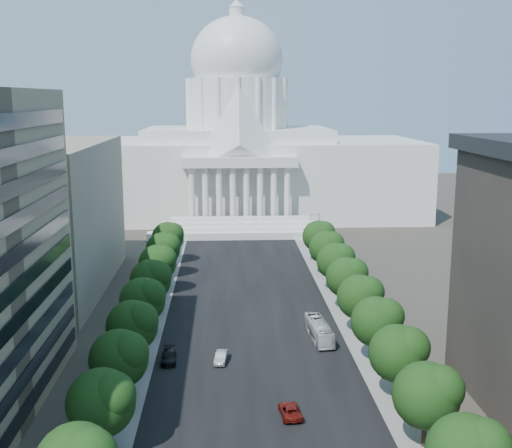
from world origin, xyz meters
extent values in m
cube|color=black|center=(0.00, 90.00, 0.00)|extent=(30.00, 260.00, 0.01)
cube|color=gray|center=(-19.00, 90.00, 0.00)|extent=(8.00, 260.00, 0.02)
cube|color=gray|center=(19.00, 90.00, 0.00)|extent=(8.00, 260.00, 0.02)
cube|color=white|center=(0.00, 185.00, 12.50)|extent=(120.00, 50.00, 25.00)
cube|color=white|center=(0.00, 185.00, 27.00)|extent=(60.00, 40.00, 4.00)
cube|color=white|center=(0.00, 158.00, 20.50)|extent=(34.00, 8.00, 3.00)
cylinder|color=white|center=(0.00, 185.00, 37.00)|extent=(32.00, 32.00, 16.00)
ellipsoid|color=white|center=(0.00, 185.00, 51.00)|extent=(30.00, 30.00, 27.60)
cylinder|color=white|center=(0.00, 185.00, 64.00)|extent=(4.80, 4.80, 7.00)
cone|color=white|center=(0.00, 185.00, 68.50)|extent=(5.20, 5.20, 2.50)
cube|color=gray|center=(-48.00, 100.00, 15.00)|extent=(38.00, 52.00, 30.00)
cylinder|color=#33261C|center=(-18.00, 36.00, 1.47)|extent=(0.56, 0.56, 2.94)
sphere|color=black|center=(-18.00, 36.00, 6.17)|extent=(7.60, 7.60, 7.60)
sphere|color=black|center=(-16.67, 35.24, 7.31)|extent=(5.32, 5.32, 5.32)
cylinder|color=#33261C|center=(-18.00, 48.00, 1.47)|extent=(0.56, 0.56, 2.94)
sphere|color=black|center=(-18.00, 48.00, 6.17)|extent=(7.60, 7.60, 7.60)
sphere|color=black|center=(-16.67, 47.24, 7.31)|extent=(5.32, 5.32, 5.32)
cylinder|color=#33261C|center=(-18.00, 60.00, 1.47)|extent=(0.56, 0.56, 2.94)
sphere|color=black|center=(-18.00, 60.00, 6.17)|extent=(7.60, 7.60, 7.60)
sphere|color=black|center=(-16.67, 59.24, 7.31)|extent=(5.32, 5.32, 5.32)
cylinder|color=#33261C|center=(-18.00, 72.00, 1.47)|extent=(0.56, 0.56, 2.94)
sphere|color=black|center=(-18.00, 72.00, 6.17)|extent=(7.60, 7.60, 7.60)
sphere|color=black|center=(-16.67, 71.24, 7.31)|extent=(5.32, 5.32, 5.32)
cylinder|color=#33261C|center=(-18.00, 84.00, 1.47)|extent=(0.56, 0.56, 2.94)
sphere|color=black|center=(-18.00, 84.00, 6.17)|extent=(7.60, 7.60, 7.60)
sphere|color=black|center=(-16.67, 83.24, 7.31)|extent=(5.32, 5.32, 5.32)
cylinder|color=#33261C|center=(-18.00, 96.00, 1.47)|extent=(0.56, 0.56, 2.94)
sphere|color=black|center=(-18.00, 96.00, 6.17)|extent=(7.60, 7.60, 7.60)
sphere|color=black|center=(-16.67, 95.24, 7.31)|extent=(5.32, 5.32, 5.32)
cylinder|color=#33261C|center=(-18.00, 108.00, 1.47)|extent=(0.56, 0.56, 2.94)
sphere|color=black|center=(-18.00, 108.00, 6.17)|extent=(7.60, 7.60, 7.60)
sphere|color=black|center=(-16.67, 107.24, 7.31)|extent=(5.32, 5.32, 5.32)
cylinder|color=#33261C|center=(-18.00, 120.00, 1.47)|extent=(0.56, 0.56, 2.94)
sphere|color=black|center=(-18.00, 120.00, 6.17)|extent=(7.60, 7.60, 7.60)
sphere|color=black|center=(-16.67, 119.24, 7.31)|extent=(5.32, 5.32, 5.32)
sphere|color=black|center=(19.33, 23.24, 7.31)|extent=(5.32, 5.32, 5.32)
cylinder|color=#33261C|center=(18.00, 36.00, 1.47)|extent=(0.56, 0.56, 2.94)
sphere|color=black|center=(18.00, 36.00, 6.17)|extent=(7.60, 7.60, 7.60)
sphere|color=black|center=(19.33, 35.24, 7.31)|extent=(5.32, 5.32, 5.32)
cylinder|color=#33261C|center=(18.00, 48.00, 1.47)|extent=(0.56, 0.56, 2.94)
sphere|color=black|center=(18.00, 48.00, 6.17)|extent=(7.60, 7.60, 7.60)
sphere|color=black|center=(19.33, 47.24, 7.31)|extent=(5.32, 5.32, 5.32)
cylinder|color=#33261C|center=(18.00, 60.00, 1.47)|extent=(0.56, 0.56, 2.94)
sphere|color=black|center=(18.00, 60.00, 6.17)|extent=(7.60, 7.60, 7.60)
sphere|color=black|center=(19.33, 59.24, 7.31)|extent=(5.32, 5.32, 5.32)
cylinder|color=#33261C|center=(18.00, 72.00, 1.47)|extent=(0.56, 0.56, 2.94)
sphere|color=black|center=(18.00, 72.00, 6.17)|extent=(7.60, 7.60, 7.60)
sphere|color=black|center=(19.33, 71.24, 7.31)|extent=(5.32, 5.32, 5.32)
cylinder|color=#33261C|center=(18.00, 84.00, 1.47)|extent=(0.56, 0.56, 2.94)
sphere|color=black|center=(18.00, 84.00, 6.17)|extent=(7.60, 7.60, 7.60)
sphere|color=black|center=(19.33, 83.24, 7.31)|extent=(5.32, 5.32, 5.32)
cylinder|color=#33261C|center=(18.00, 96.00, 1.47)|extent=(0.56, 0.56, 2.94)
sphere|color=black|center=(18.00, 96.00, 6.17)|extent=(7.60, 7.60, 7.60)
sphere|color=black|center=(19.33, 95.24, 7.31)|extent=(5.32, 5.32, 5.32)
cylinder|color=#33261C|center=(18.00, 108.00, 1.47)|extent=(0.56, 0.56, 2.94)
sphere|color=black|center=(18.00, 108.00, 6.17)|extent=(7.60, 7.60, 7.60)
sphere|color=black|center=(19.33, 107.24, 7.31)|extent=(5.32, 5.32, 5.32)
cylinder|color=#33261C|center=(18.00, 120.00, 1.47)|extent=(0.56, 0.56, 2.94)
sphere|color=black|center=(18.00, 120.00, 6.17)|extent=(7.60, 7.60, 7.60)
sphere|color=black|center=(19.33, 119.24, 7.31)|extent=(5.32, 5.32, 5.32)
cylinder|color=gray|center=(20.50, 35.00, 4.50)|extent=(0.18, 0.18, 9.00)
cylinder|color=gray|center=(19.30, 35.00, 8.80)|extent=(2.40, 0.14, 0.14)
sphere|color=gray|center=(18.20, 35.00, 8.70)|extent=(0.44, 0.44, 0.44)
cylinder|color=gray|center=(20.50, 60.00, 4.50)|extent=(0.18, 0.18, 9.00)
cylinder|color=gray|center=(19.30, 60.00, 8.80)|extent=(2.40, 0.14, 0.14)
sphere|color=gray|center=(18.20, 60.00, 8.70)|extent=(0.44, 0.44, 0.44)
cylinder|color=gray|center=(20.50, 85.00, 4.50)|extent=(0.18, 0.18, 9.00)
cylinder|color=gray|center=(19.30, 85.00, 8.80)|extent=(2.40, 0.14, 0.14)
sphere|color=gray|center=(18.20, 85.00, 8.70)|extent=(0.44, 0.44, 0.44)
cylinder|color=gray|center=(20.50, 110.00, 4.50)|extent=(0.18, 0.18, 9.00)
cylinder|color=gray|center=(19.30, 110.00, 8.80)|extent=(2.40, 0.14, 0.14)
sphere|color=gray|center=(18.20, 110.00, 8.70)|extent=(0.44, 0.44, 0.44)
cylinder|color=gray|center=(20.50, 135.00, 4.50)|extent=(0.18, 0.18, 9.00)
cylinder|color=gray|center=(19.30, 135.00, 8.80)|extent=(2.40, 0.14, 0.14)
sphere|color=gray|center=(18.20, 135.00, 8.70)|extent=(0.44, 0.44, 0.44)
imported|color=#ADB0B4|center=(-5.08, 60.66, 0.77)|extent=(2.21, 4.83, 1.53)
imported|color=#67110B|center=(3.55, 43.64, 0.72)|extent=(2.86, 5.41, 1.45)
imported|color=black|center=(-12.91, 61.15, 0.80)|extent=(2.53, 5.60, 1.59)
imported|color=silver|center=(10.89, 69.10, 1.56)|extent=(3.54, 11.39, 3.12)
camera|label=1|loc=(-4.25, -29.55, 38.84)|focal=45.00mm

